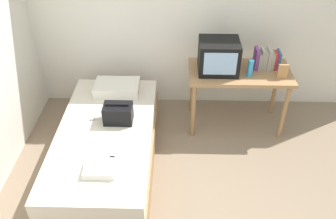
% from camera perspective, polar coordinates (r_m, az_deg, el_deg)
% --- Properties ---
extents(wall_back, '(5.20, 0.10, 2.60)m').
position_cam_1_polar(wall_back, '(4.31, 4.09, 16.18)').
color(wall_back, silver).
rests_on(wall_back, ground).
extents(bed, '(1.00, 2.00, 0.47)m').
position_cam_1_polar(bed, '(3.85, -9.84, -5.99)').
color(bed, '#9E754C').
rests_on(bed, ground).
extents(desk, '(1.16, 0.60, 0.76)m').
position_cam_1_polar(desk, '(4.17, 11.36, 4.98)').
color(desk, '#9E754C').
rests_on(desk, ground).
extents(tv, '(0.44, 0.39, 0.36)m').
position_cam_1_polar(tv, '(4.00, 8.15, 8.49)').
color(tv, black).
rests_on(tv, desk).
extents(water_bottle, '(0.06, 0.06, 0.19)m').
position_cam_1_polar(water_bottle, '(4.00, 13.12, 6.53)').
color(water_bottle, '#3399DB').
rests_on(water_bottle, desk).
extents(book_row, '(0.28, 0.17, 0.24)m').
position_cam_1_polar(book_row, '(4.20, 15.55, 7.82)').
color(book_row, '#7A3D89').
rests_on(book_row, desk).
extents(picture_frame, '(0.11, 0.02, 0.17)m').
position_cam_1_polar(picture_frame, '(4.06, 18.01, 5.86)').
color(picture_frame, '#B27F4C').
rests_on(picture_frame, desk).
extents(pillow, '(0.52, 0.34, 0.12)m').
position_cam_1_polar(pillow, '(4.20, -8.21, 3.49)').
color(pillow, silver).
rests_on(pillow, bed).
extents(handbag, '(0.30, 0.20, 0.22)m').
position_cam_1_polar(handbag, '(3.73, -8.03, -0.63)').
color(handbag, black).
rests_on(handbag, bed).
extents(magazine, '(0.21, 0.29, 0.01)m').
position_cam_1_polar(magazine, '(3.51, -14.18, -6.42)').
color(magazine, white).
rests_on(magazine, bed).
extents(remote_dark, '(0.04, 0.16, 0.02)m').
position_cam_1_polar(remote_dark, '(3.32, -9.16, -8.44)').
color(remote_dark, black).
rests_on(remote_dark, bed).
extents(remote_silver, '(0.04, 0.14, 0.02)m').
position_cam_1_polar(remote_silver, '(3.89, -12.00, -1.03)').
color(remote_silver, '#B7B7BC').
rests_on(remote_silver, bed).
extents(folded_towel, '(0.28, 0.22, 0.07)m').
position_cam_1_polar(folded_towel, '(3.25, -10.86, -9.35)').
color(folded_towel, white).
rests_on(folded_towel, bed).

